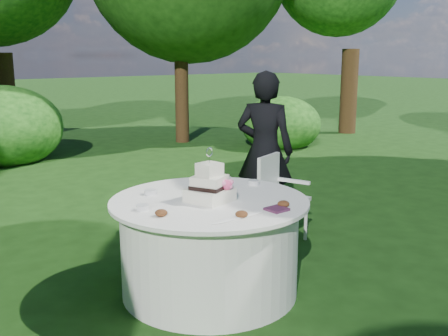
{
  "coord_description": "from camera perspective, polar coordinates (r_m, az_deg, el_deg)",
  "views": [
    {
      "loc": [
        -2.45,
        -3.11,
        1.87
      ],
      "look_at": [
        0.15,
        0.0,
        1.0
      ],
      "focal_mm": 42.0,
      "sensor_mm": 36.0,
      "label": 1
    }
  ],
  "objects": [
    {
      "name": "ground",
      "position": [
        4.38,
        -1.55,
        -13.18
      ],
      "size": [
        80.0,
        80.0,
        0.0
      ],
      "primitive_type": "plane",
      "color": "#16350E",
      "rests_on": "ground"
    },
    {
      "name": "napkins",
      "position": [
        3.83,
        5.75,
        -4.48
      ],
      "size": [
        0.14,
        0.14,
        0.02
      ],
      "primitive_type": "cube",
      "color": "#491F3B",
      "rests_on": "table"
    },
    {
      "name": "feather_plume",
      "position": [
        3.64,
        1.54,
        -5.39
      ],
      "size": [
        0.48,
        0.07,
        0.01
      ],
      "primitive_type": "ellipsoid",
      "color": "white",
      "rests_on": "table"
    },
    {
      "name": "guest",
      "position": [
        5.7,
        4.44,
        1.89
      ],
      "size": [
        0.67,
        0.75,
        1.72
      ],
      "primitive_type": "imported",
      "rotation": [
        0.0,
        0.0,
        2.11
      ],
      "color": "black",
      "rests_on": "ground"
    },
    {
      "name": "table",
      "position": [
        4.22,
        -1.58,
        -8.41
      ],
      "size": [
        1.56,
        1.56,
        0.77
      ],
      "color": "silver",
      "rests_on": "ground"
    },
    {
      "name": "cake",
      "position": [
        4.03,
        -1.53,
        -2.05
      ],
      "size": [
        0.35,
        0.35,
        0.42
      ],
      "color": "white",
      "rests_on": "table"
    },
    {
      "name": "chair",
      "position": [
        5.35,
        5.88,
        -2.59
      ],
      "size": [
        0.52,
        0.52,
        0.89
      ],
      "color": "silver",
      "rests_on": "ground"
    },
    {
      "name": "votives",
      "position": [
        4.32,
        -3.04,
        -2.36
      ],
      "size": [
        1.24,
        0.44,
        0.04
      ],
      "color": "silver",
      "rests_on": "table"
    },
    {
      "name": "petal_cups",
      "position": [
        3.97,
        -0.03,
        -3.58
      ],
      "size": [
        1.0,
        1.09,
        0.05
      ],
      "color": "#562D16",
      "rests_on": "table"
    }
  ]
}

